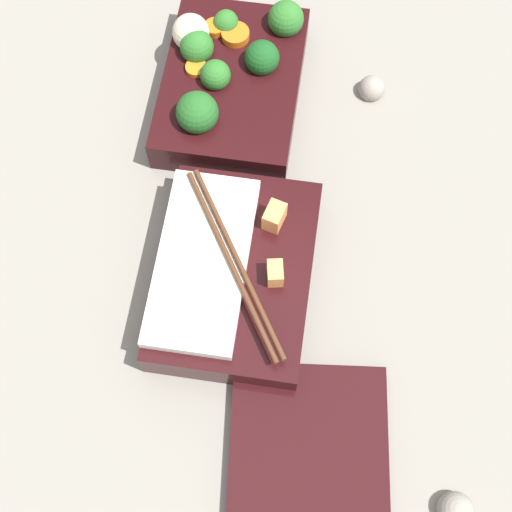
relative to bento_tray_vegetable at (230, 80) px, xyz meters
name	(u,v)px	position (x,y,z in m)	size (l,w,h in m)	color
ground_plane	(243,195)	(0.12, 0.03, -0.03)	(3.00, 3.00, 0.00)	gray
bento_tray_vegetable	(230,80)	(0.00, 0.00, 0.00)	(0.20, 0.14, 0.07)	black
bento_tray_rice	(231,273)	(0.22, 0.04, 0.00)	(0.20, 0.14, 0.06)	black
bento_lid	(308,476)	(0.39, 0.13, -0.02)	(0.20, 0.14, 0.01)	black
pebble_0	(455,510)	(0.40, 0.26, -0.02)	(0.03, 0.03, 0.03)	gray
pebble_1	(371,89)	(-0.03, 0.15, -0.02)	(0.03, 0.03, 0.03)	gray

